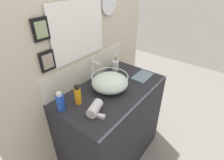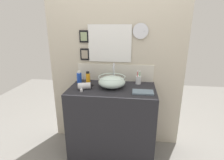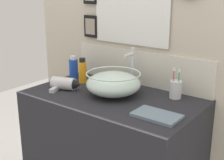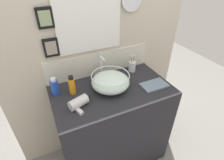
{
  "view_description": "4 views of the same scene",
  "coord_description": "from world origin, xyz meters",
  "px_view_note": "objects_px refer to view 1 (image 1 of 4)",
  "views": [
    {
      "loc": [
        -1.04,
        -0.8,
        1.84
      ],
      "look_at": [
        -0.0,
        0.0,
        1.03
      ],
      "focal_mm": 28.0,
      "sensor_mm": 36.0,
      "label": 1
    },
    {
      "loc": [
        0.26,
        -1.97,
        1.66
      ],
      "look_at": [
        -0.0,
        0.0,
        1.03
      ],
      "focal_mm": 28.0,
      "sensor_mm": 36.0,
      "label": 2
    },
    {
      "loc": [
        1.06,
        -1.4,
        1.57
      ],
      "look_at": [
        -0.0,
        0.0,
        1.03
      ],
      "focal_mm": 50.0,
      "sensor_mm": 36.0,
      "label": 3
    },
    {
      "loc": [
        -0.52,
        -1.1,
        1.86
      ],
      "look_at": [
        -0.0,
        0.0,
        1.03
      ],
      "focal_mm": 28.0,
      "sensor_mm": 36.0,
      "label": 4
    }
  ],
  "objects_px": {
    "toothbrush_cup": "(115,66)",
    "spray_bottle": "(78,95)",
    "hair_drier": "(96,107)",
    "shampoo_bottle": "(60,102)",
    "hand_towel": "(143,76)",
    "glass_bowl_sink": "(110,82)",
    "faucet": "(93,69)"
  },
  "relations": [
    {
      "from": "faucet",
      "to": "hair_drier",
      "type": "bearing_deg",
      "value": -135.12
    },
    {
      "from": "spray_bottle",
      "to": "shampoo_bottle",
      "type": "relative_size",
      "value": 1.07
    },
    {
      "from": "glass_bowl_sink",
      "to": "hand_towel",
      "type": "xyz_separation_m",
      "value": [
        0.37,
        -0.13,
        -0.06
      ]
    },
    {
      "from": "toothbrush_cup",
      "to": "spray_bottle",
      "type": "bearing_deg",
      "value": -170.87
    },
    {
      "from": "hand_towel",
      "to": "spray_bottle",
      "type": "bearing_deg",
      "value": 163.24
    },
    {
      "from": "faucet",
      "to": "shampoo_bottle",
      "type": "height_order",
      "value": "faucet"
    },
    {
      "from": "glass_bowl_sink",
      "to": "spray_bottle",
      "type": "xyz_separation_m",
      "value": [
        -0.32,
        0.08,
        0.01
      ]
    },
    {
      "from": "glass_bowl_sink",
      "to": "hand_towel",
      "type": "distance_m",
      "value": 0.4
    },
    {
      "from": "faucet",
      "to": "hair_drier",
      "type": "relative_size",
      "value": 1.27
    },
    {
      "from": "faucet",
      "to": "shampoo_bottle",
      "type": "relative_size",
      "value": 1.63
    },
    {
      "from": "spray_bottle",
      "to": "shampoo_bottle",
      "type": "height_order",
      "value": "spray_bottle"
    },
    {
      "from": "toothbrush_cup",
      "to": "faucet",
      "type": "bearing_deg",
      "value": 176.62
    },
    {
      "from": "faucet",
      "to": "toothbrush_cup",
      "type": "relative_size",
      "value": 1.41
    },
    {
      "from": "hair_drier",
      "to": "glass_bowl_sink",
      "type": "bearing_deg",
      "value": 19.04
    },
    {
      "from": "glass_bowl_sink",
      "to": "faucet",
      "type": "bearing_deg",
      "value": 90.0
    },
    {
      "from": "glass_bowl_sink",
      "to": "hand_towel",
      "type": "bearing_deg",
      "value": -19.55
    },
    {
      "from": "spray_bottle",
      "to": "shampoo_bottle",
      "type": "distance_m",
      "value": 0.14
    },
    {
      "from": "hair_drier",
      "to": "spray_bottle",
      "type": "xyz_separation_m",
      "value": [
        -0.01,
        0.18,
        0.04
      ]
    },
    {
      "from": "faucet",
      "to": "spray_bottle",
      "type": "distance_m",
      "value": 0.34
    },
    {
      "from": "faucet",
      "to": "hand_towel",
      "type": "distance_m",
      "value": 0.51
    },
    {
      "from": "glass_bowl_sink",
      "to": "faucet",
      "type": "height_order",
      "value": "faucet"
    },
    {
      "from": "toothbrush_cup",
      "to": "hand_towel",
      "type": "bearing_deg",
      "value": -80.83
    },
    {
      "from": "hand_towel",
      "to": "glass_bowl_sink",
      "type": "bearing_deg",
      "value": 160.45
    },
    {
      "from": "hair_drier",
      "to": "hand_towel",
      "type": "relative_size",
      "value": 0.86
    },
    {
      "from": "faucet",
      "to": "toothbrush_cup",
      "type": "bearing_deg",
      "value": -3.38
    },
    {
      "from": "shampoo_bottle",
      "to": "glass_bowl_sink",
      "type": "bearing_deg",
      "value": -15.54
    },
    {
      "from": "shampoo_bottle",
      "to": "spray_bottle",
      "type": "bearing_deg",
      "value": -20.53
    },
    {
      "from": "glass_bowl_sink",
      "to": "faucet",
      "type": "relative_size",
      "value": 1.27
    },
    {
      "from": "glass_bowl_sink",
      "to": "toothbrush_cup",
      "type": "relative_size",
      "value": 1.8
    },
    {
      "from": "glass_bowl_sink",
      "to": "shampoo_bottle",
      "type": "relative_size",
      "value": 2.08
    },
    {
      "from": "hair_drier",
      "to": "shampoo_bottle",
      "type": "bearing_deg",
      "value": 122.52
    },
    {
      "from": "toothbrush_cup",
      "to": "spray_bottle",
      "type": "xyz_separation_m",
      "value": [
        -0.64,
        -0.1,
        0.03
      ]
    }
  ]
}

